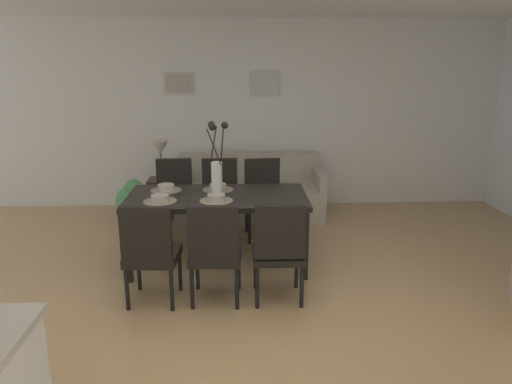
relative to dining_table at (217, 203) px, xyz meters
The scene contains 24 objects.
ground_plane 1.27m from the dining_table, 74.79° to the right, with size 9.00×9.00×0.00m, color tan.
back_wall_panel 2.31m from the dining_table, 82.67° to the left, with size 9.00×0.10×2.60m, color silver.
dining_table is the anchor object (origin of this frame).
dining_chair_near_left 1.02m from the dining_table, 122.09° to the right, with size 0.47×0.47×0.92m.
dining_chair_near_right 1.03m from the dining_table, 122.32° to the left, with size 0.46×0.46×0.92m.
dining_chair_far_left 0.87m from the dining_table, 89.45° to the right, with size 0.46×0.46×0.92m.
dining_chair_far_right 0.87m from the dining_table, 90.38° to the left, with size 0.45×0.45×0.92m.
dining_chair_mid_left 1.03m from the dining_table, 56.81° to the right, with size 0.44×0.44×0.92m.
dining_chair_mid_right 0.99m from the dining_table, 58.79° to the left, with size 0.47×0.47×0.92m.
centerpiece_vase 0.36m from the dining_table, 55.35° to the left, with size 0.21×0.23×0.73m.
placemat_near_left 0.58m from the dining_table, 159.15° to the right, with size 0.32×0.32×0.01m, color #7F705B.
bowl_near_left 0.59m from the dining_table, 159.15° to the right, with size 0.17×0.17×0.07m.
placemat_near_right 0.58m from the dining_table, 159.15° to the left, with size 0.32×0.32×0.01m, color #7F705B.
bowl_near_right 0.59m from the dining_table, 159.15° to the left, with size 0.17×0.17×0.07m.
placemat_far_left 0.22m from the dining_table, 90.00° to the right, with size 0.32×0.32×0.01m, color #7F705B.
bowl_far_left 0.24m from the dining_table, 90.00° to the right, with size 0.17×0.17×0.07m.
placemat_far_right 0.22m from the dining_table, 90.00° to the left, with size 0.32×0.32×0.01m, color #7F705B.
bowl_far_right 0.24m from the dining_table, 90.00° to the left, with size 0.17×0.17×0.07m.
sofa 1.74m from the dining_table, 77.57° to the left, with size 1.94×0.84×0.80m.
side_table 1.85m from the dining_table, 116.44° to the left, with size 0.36×0.36×0.52m, color #3D2D23.
table_lamp 1.82m from the dining_table, 116.44° to the left, with size 0.22×0.22×0.51m.
framed_picture_left 2.46m from the dining_table, 105.43° to the left, with size 0.40×0.03×0.29m.
framed_picture_center 2.46m from the dining_table, 74.57° to the left, with size 0.40×0.03×0.34m.
potted_plant 1.53m from the dining_table, 136.66° to the left, with size 0.36×0.36×0.67m.
Camera 1 is at (-0.07, -3.73, 2.08)m, focal length 34.56 mm.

